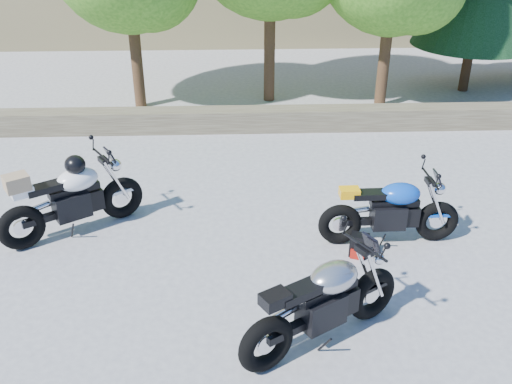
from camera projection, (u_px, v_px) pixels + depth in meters
ground at (245, 270)px, 8.30m from camera, size 90.00×90.00×0.00m
stone_wall at (240, 120)px, 13.04m from camera, size 22.00×0.55×0.50m
silver_bike at (324, 303)px, 6.73m from camera, size 2.10×1.38×1.18m
white_bike at (71, 197)px, 8.93m from camera, size 2.07×1.45×1.31m
blue_bike at (391, 211)px, 8.73m from camera, size 2.21×0.70×1.11m
backpack at (359, 246)px, 8.55m from camera, size 0.32×0.30×0.36m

